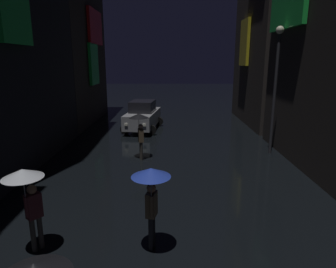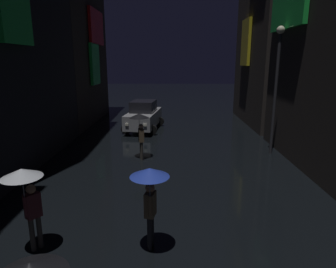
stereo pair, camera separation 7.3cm
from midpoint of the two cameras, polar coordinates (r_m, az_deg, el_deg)
The scene contains 7 objects.
building_left_far at distance 23.45m, azimuth -19.20°, elevation 18.70°, with size 4.25×8.85×13.47m.
building_right_far at distance 23.28m, azimuth 20.75°, elevation 21.67°, with size 4.25×8.31×15.92m.
pedestrian_midstreet_left_blue at distance 6.92m, azimuth -3.17°, elevation -9.84°, with size 0.90×0.90×2.12m.
pedestrian_foreground_right_clear at distance 7.56m, azimuth -25.24°, elevation -9.08°, with size 0.90×0.90×2.12m.
pedestrian_far_right_black at distance 13.61m, azimuth -5.25°, elevation 2.00°, with size 0.90×0.90×2.12m.
car_distant at distance 19.64m, azimuth -4.57°, elevation 3.45°, with size 2.61×4.31×1.92m.
streetlamp_right_far at distance 14.99m, azimuth 20.12°, elevation 10.10°, with size 0.36×0.36×5.96m.
Camera 2 is at (0.14, 0.36, 4.44)m, focal length 32.00 mm.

